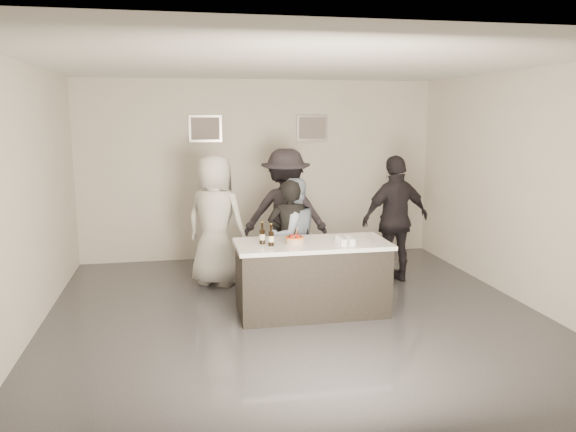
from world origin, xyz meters
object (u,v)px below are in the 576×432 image
(bar_counter, at_px, (312,278))
(cake, at_px, (295,241))
(person_guest_left, at_px, (215,220))
(person_main_black, at_px, (289,239))
(beer_bottle_a, at_px, (262,233))
(person_guest_back, at_px, (286,213))
(beer_bottle_b, at_px, (271,235))
(person_guest_right, at_px, (396,219))
(person_main_blue, at_px, (292,236))

(bar_counter, xyz_separation_m, cake, (-0.23, -0.05, 0.49))
(cake, relative_size, person_guest_left, 0.12)
(person_main_black, bearing_deg, bar_counter, 109.17)
(beer_bottle_a, bearing_deg, person_guest_back, 69.92)
(beer_bottle_b, xyz_separation_m, person_guest_back, (0.51, 1.76, -0.06))
(person_guest_back, bearing_deg, bar_counter, 100.54)
(person_guest_right, bearing_deg, cake, 21.37)
(beer_bottle_b, xyz_separation_m, person_main_blue, (0.45, 0.96, -0.24))
(bar_counter, height_order, beer_bottle_b, beer_bottle_b)
(bar_counter, distance_m, beer_bottle_a, 0.84)
(cake, xyz_separation_m, person_guest_right, (1.74, 1.15, -0.01))
(cake, distance_m, person_guest_back, 1.71)
(beer_bottle_b, xyz_separation_m, person_main_black, (0.38, 0.82, -0.24))
(beer_bottle_b, bearing_deg, beer_bottle_a, 124.99)
(person_guest_right, bearing_deg, person_guest_back, -32.03)
(cake, relative_size, person_main_blue, 0.14)
(person_main_black, xyz_separation_m, person_guest_left, (-0.93, 0.73, 0.15))
(beer_bottle_b, relative_size, person_main_blue, 0.16)
(beer_bottle_b, distance_m, person_guest_right, 2.37)
(bar_counter, height_order, cake, cake)
(person_main_blue, bearing_deg, bar_counter, 73.52)
(bar_counter, xyz_separation_m, person_main_black, (-0.14, 0.72, 0.34))
(beer_bottle_a, height_order, person_guest_left, person_guest_left)
(cake, height_order, person_main_black, person_main_black)
(beer_bottle_b, relative_size, person_main_black, 0.16)
(person_guest_left, bearing_deg, cake, 151.91)
(cake, bearing_deg, person_guest_back, 82.81)
(person_guest_left, bearing_deg, beer_bottle_a, 140.30)
(cake, distance_m, person_guest_right, 2.08)
(bar_counter, distance_m, cake, 0.54)
(bar_counter, distance_m, person_guest_back, 1.73)
(cake, height_order, person_guest_left, person_guest_left)
(person_main_black, height_order, person_main_blue, person_main_blue)
(person_guest_left, distance_m, person_guest_right, 2.61)
(cake, height_order, person_guest_back, person_guest_back)
(bar_counter, bearing_deg, person_guest_back, 90.43)
(person_main_black, bearing_deg, cake, 91.57)
(bar_counter, distance_m, person_main_blue, 0.92)
(cake, height_order, person_guest_right, person_guest_right)
(beer_bottle_b, bearing_deg, person_guest_right, 30.68)
(cake, bearing_deg, bar_counter, 11.22)
(person_main_black, relative_size, person_guest_back, 0.82)
(person_main_blue, distance_m, person_guest_back, 0.82)
(beer_bottle_b, distance_m, person_main_blue, 1.08)
(person_guest_left, relative_size, person_guest_right, 1.01)
(person_main_blue, bearing_deg, person_guest_right, 167.39)
(bar_counter, relative_size, person_guest_right, 1.00)
(beer_bottle_a, height_order, person_guest_right, person_guest_right)
(beer_bottle_b, distance_m, person_guest_back, 1.83)
(person_main_black, distance_m, person_guest_back, 0.96)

